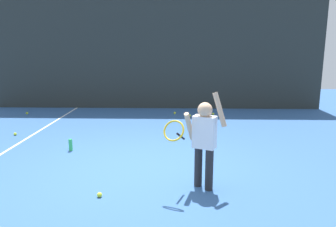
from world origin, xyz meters
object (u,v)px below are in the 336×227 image
at_px(tennis_ball_3, 15,134).
at_px(tennis_ball_5, 100,195).
at_px(tennis_ball_4, 27,113).
at_px(tennis_ball_1, 213,114).
at_px(tennis_ball_2, 190,116).
at_px(tennis_player, 203,138).
at_px(water_bottle, 71,145).
at_px(tennis_ball_0, 175,113).

height_order(tennis_ball_3, tennis_ball_5, same).
bearing_deg(tennis_ball_4, tennis_ball_3, -70.90).
height_order(tennis_ball_1, tennis_ball_2, same).
bearing_deg(tennis_ball_4, tennis_ball_1, 0.70).
relative_size(tennis_player, tennis_ball_2, 20.46).
bearing_deg(water_bottle, tennis_ball_5, -62.18).
bearing_deg(tennis_ball_3, tennis_ball_1, 26.67).
relative_size(water_bottle, tennis_ball_0, 3.33).
xyz_separation_m(tennis_player, tennis_ball_5, (-1.36, -0.32, -0.69)).
bearing_deg(water_bottle, tennis_ball_4, 125.83).
xyz_separation_m(tennis_ball_0, tennis_ball_1, (1.10, -0.09, 0.00)).
distance_m(water_bottle, tennis_ball_1, 4.49).
bearing_deg(tennis_player, tennis_ball_4, 158.44).
distance_m(tennis_player, tennis_ball_4, 6.77).
relative_size(tennis_ball_2, tennis_ball_3, 1.00).
relative_size(tennis_ball_2, tennis_ball_5, 1.00).
bearing_deg(water_bottle, tennis_ball_3, 147.34).
xyz_separation_m(water_bottle, tennis_ball_0, (1.93, 3.41, -0.08)).
relative_size(water_bottle, tennis_ball_3, 3.33).
relative_size(tennis_ball_1, tennis_ball_2, 1.00).
relative_size(tennis_ball_3, tennis_ball_4, 1.00).
bearing_deg(tennis_ball_3, tennis_ball_4, 109.10).
distance_m(water_bottle, tennis_ball_2, 3.86).
bearing_deg(water_bottle, tennis_player, -33.68).
relative_size(tennis_ball_0, tennis_ball_4, 1.00).
bearing_deg(tennis_player, tennis_ball_1, 106.28).
xyz_separation_m(tennis_ball_4, tennis_ball_5, (3.35, -5.14, 0.00)).
distance_m(tennis_ball_2, tennis_ball_3, 4.43).
bearing_deg(tennis_ball_3, tennis_ball_2, 27.63).
bearing_deg(tennis_ball_0, tennis_ball_2, -39.78).
xyz_separation_m(tennis_player, water_bottle, (-2.35, 1.57, -0.62)).
relative_size(water_bottle, tennis_ball_2, 3.33).
bearing_deg(tennis_ball_3, tennis_player, -33.28).
relative_size(tennis_ball_0, tennis_ball_5, 1.00).
distance_m(tennis_ball_4, tennis_ball_5, 6.14).
xyz_separation_m(water_bottle, tennis_ball_2, (2.35, 3.06, -0.08)).
bearing_deg(tennis_ball_3, tennis_ball_5, -48.45).
bearing_deg(tennis_ball_2, tennis_ball_1, 20.79).
height_order(tennis_ball_0, tennis_ball_2, same).
bearing_deg(tennis_ball_5, tennis_ball_1, 68.70).
relative_size(water_bottle, tennis_ball_1, 3.33).
xyz_separation_m(water_bottle, tennis_ball_5, (1.00, -1.89, -0.08)).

